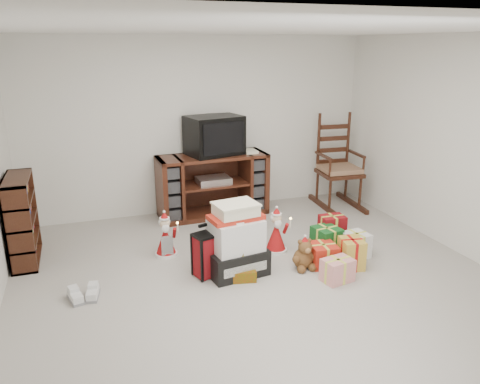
# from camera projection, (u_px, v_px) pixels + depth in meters

# --- Properties ---
(room) EXTENTS (5.01, 5.01, 2.51)m
(room) POSITION_uv_depth(u_px,v_px,m) (264.00, 168.00, 4.44)
(room) COLOR #A9A49B
(room) RESTS_ON ground
(tv_stand) EXTENTS (1.57, 0.60, 0.89)m
(tv_stand) POSITION_uv_depth(u_px,v_px,m) (213.00, 185.00, 6.70)
(tv_stand) COLOR #491F15
(tv_stand) RESTS_ON floor
(bookshelf) EXTENTS (0.27, 0.81, 0.99)m
(bookshelf) POSITION_uv_depth(u_px,v_px,m) (22.00, 221.00, 5.24)
(bookshelf) COLOR #391D0F
(bookshelf) RESTS_ON floor
(rocking_chair) EXTENTS (0.64, 1.00, 1.45)m
(rocking_chair) POSITION_uv_depth(u_px,v_px,m) (337.00, 174.00, 7.08)
(rocking_chair) COLOR #391D0F
(rocking_chair) RESTS_ON floor
(gift_pile) EXTENTS (0.68, 0.53, 0.78)m
(gift_pile) POSITION_uv_depth(u_px,v_px,m) (236.00, 244.00, 4.98)
(gift_pile) COLOR black
(gift_pile) RESTS_ON floor
(red_suitcase) EXTENTS (0.41, 0.30, 0.57)m
(red_suitcase) POSITION_uv_depth(u_px,v_px,m) (212.00, 253.00, 4.98)
(red_suitcase) COLOR maroon
(red_suitcase) RESTS_ON floor
(stocking) EXTENTS (0.32, 0.19, 0.65)m
(stocking) POSITION_uv_depth(u_px,v_px,m) (232.00, 252.00, 4.82)
(stocking) COLOR #0D750D
(stocking) RESTS_ON floor
(teddy_bear) EXTENTS (0.23, 0.21, 0.34)m
(teddy_bear) POSITION_uv_depth(u_px,v_px,m) (304.00, 256.00, 5.14)
(teddy_bear) COLOR brown
(teddy_bear) RESTS_ON floor
(santa_figurine) EXTENTS (0.27, 0.26, 0.56)m
(santa_figurine) POSITION_uv_depth(u_px,v_px,m) (276.00, 234.00, 5.55)
(santa_figurine) COLOR #9C1012
(santa_figurine) RESTS_ON floor
(mrs_claus_figurine) EXTENTS (0.27, 0.25, 0.54)m
(mrs_claus_figurine) POSITION_uv_depth(u_px,v_px,m) (166.00, 239.00, 5.44)
(mrs_claus_figurine) COLOR #9C1012
(mrs_claus_figurine) RESTS_ON floor
(sneaker_pair) EXTENTS (0.32, 0.27, 0.09)m
(sneaker_pair) POSITION_uv_depth(u_px,v_px,m) (84.00, 295.00, 4.54)
(sneaker_pair) COLOR silver
(sneaker_pair) RESTS_ON floor
(gift_cluster) EXTENTS (0.81, 1.13, 0.28)m
(gift_cluster) POSITION_uv_depth(u_px,v_px,m) (337.00, 249.00, 5.34)
(gift_cluster) COLOR red
(gift_cluster) RESTS_ON floor
(crt_television) EXTENTS (0.84, 0.69, 0.54)m
(crt_television) POSITION_uv_depth(u_px,v_px,m) (214.00, 135.00, 6.53)
(crt_television) COLOR black
(crt_television) RESTS_ON tv_stand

